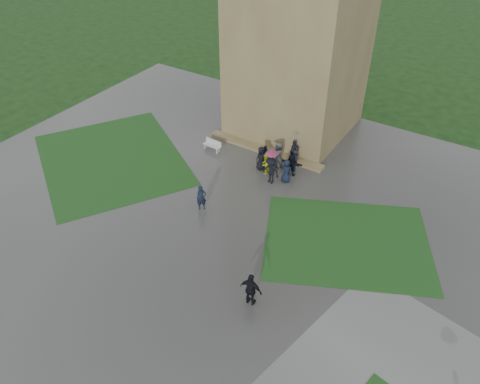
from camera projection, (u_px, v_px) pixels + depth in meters
The scene contains 10 objects.
ground at pixel (171, 238), 26.26m from camera, with size 120.00×120.00×0.00m, color black.
plaza at pixel (192, 218), 27.59m from camera, with size 34.00×34.00×0.02m, color #343431.
lawn_inset_left at pixel (112, 159), 32.54m from camera, with size 11.00×9.00×0.01m, color #143713.
lawn_inset_right at pixel (347, 241), 25.97m from camera, with size 9.00×7.00×0.01m, color #143713.
tower at pixel (303, 6), 30.84m from camera, with size 8.00×8.00×18.00m, color brown.
tower_plinth at pixel (265, 150), 33.28m from camera, with size 9.00×0.80×0.22m, color brown.
bench at pixel (213, 145), 33.27m from camera, with size 1.40×0.52×0.79m.
visitor_cluster at pixel (278, 160), 30.67m from camera, with size 3.30×3.68×2.42m.
pedestrian_mid at pixel (201, 198), 27.79m from camera, with size 0.59×0.39×1.63m, color black.
pedestrian_near at pixel (251, 290), 21.99m from camera, with size 1.12×0.64×1.91m, color black.
Camera 1 is at (13.64, -14.19, 18.00)m, focal length 35.00 mm.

